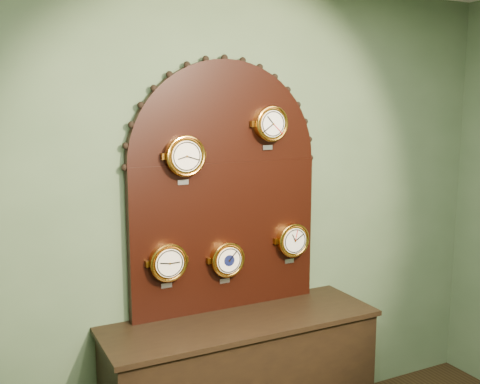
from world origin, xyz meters
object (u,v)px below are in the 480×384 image
arabic_clock (270,124)px  barometer (227,259)px  roman_clock (185,156)px  tide_clock (292,240)px  display_board (225,180)px  hygrometer (168,262)px

arabic_clock → barometer: arabic_clock is taller
arabic_clock → roman_clock: bearing=-180.0°
tide_clock → barometer: bearing=-180.0°
display_board → arabic_clock: size_ratio=5.73×
hygrometer → barometer: (0.37, 0.00, -0.03)m
display_board → barometer: size_ratio=5.76×
display_board → roman_clock: size_ratio=5.37×
arabic_clock → hygrometer: bearing=-180.0°
barometer → tide_clock: 0.46m
hygrometer → roman_clock: bearing=-0.1°
hygrometer → tide_clock: bearing=0.0°
barometer → tide_clock: bearing=0.0°
tide_clock → hygrometer: bearing=-180.0°
barometer → display_board: bearing=72.8°
barometer → hygrometer: bearing=-180.0°
arabic_clock → tide_clock: size_ratio=0.99×
display_board → roman_clock: display_board is taller
roman_clock → hygrometer: roman_clock is taller
display_board → hygrometer: (-0.39, -0.07, -0.44)m
display_board → roman_clock: 0.33m
hygrometer → tide_clock: size_ratio=1.02×
display_board → arabic_clock: 0.43m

